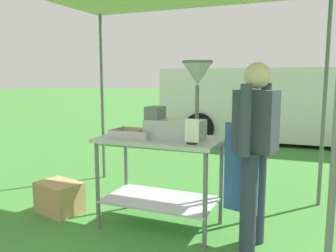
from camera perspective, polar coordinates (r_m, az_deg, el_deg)
name	(u,v)px	position (r m, az deg, el deg)	size (l,w,h in m)	color
ground_plane	(243,144)	(7.98, 12.23, -2.88)	(70.00, 70.00, 0.00)	#3D7F33
donut_cart	(160,162)	(3.41, -1.30, -5.98)	(1.19, 0.66, 0.90)	#B7B7BC
donut_tray	(134,134)	(3.44, -5.61, -1.35)	(0.42, 0.29, 0.07)	#B7B7BC
donut_fryer	(181,109)	(3.28, 2.14, 2.77)	(0.64, 0.28, 0.74)	#B7B7BC
menu_sign	(192,134)	(3.02, 3.95, -1.27)	(0.13, 0.05, 0.22)	black
vendor	(254,146)	(3.04, 14.07, -3.22)	(0.47, 0.54, 1.61)	#2D3347
supply_crate	(59,197)	(4.07, -17.52, -11.18)	(0.55, 0.45, 0.34)	tan
van_white	(277,103)	(8.58, 17.56, 3.59)	(5.28, 2.25, 1.69)	white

